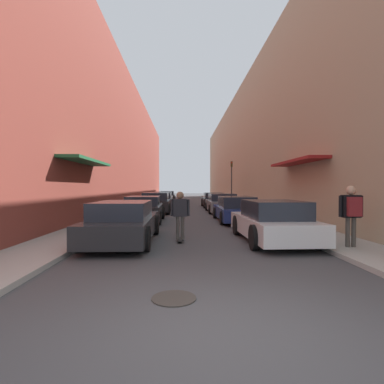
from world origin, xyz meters
TOP-DOWN VIEW (x-y plane):
  - ground at (0.00, 22.85)m, footprint 125.65×125.65m
  - curb_strip_left at (-4.26, 28.56)m, footprint 1.80×57.12m
  - curb_strip_right at (4.26, 28.56)m, footprint 1.80×57.12m
  - building_row_left at (-7.16, 28.55)m, footprint 4.90×57.12m
  - building_row_right at (7.16, 28.55)m, footprint 4.90×57.12m
  - parked_car_left_0 at (-2.34, 6.02)m, footprint 1.96×4.81m
  - parked_car_left_1 at (-2.42, 11.60)m, footprint 1.91×4.36m
  - parked_car_left_2 at (-2.27, 16.95)m, footprint 1.99×4.45m
  - parked_car_left_3 at (-2.23, 22.53)m, footprint 1.86×4.23m
  - parked_car_left_4 at (-2.40, 27.76)m, footprint 1.93×4.72m
  - parked_car_left_5 at (-2.33, 33.34)m, footprint 1.94×4.08m
  - parked_car_right_0 at (2.40, 5.94)m, footprint 1.99×4.35m
  - parked_car_right_1 at (2.24, 11.66)m, footprint 1.94×4.81m
  - parked_car_right_2 at (2.25, 17.20)m, footprint 2.04×4.63m
  - parked_car_right_3 at (2.21, 22.60)m, footprint 1.88×4.72m
  - skateboarder at (-0.55, 6.07)m, footprint 0.61×0.78m
  - manhole_cover at (-0.62, 1.15)m, footprint 0.70×0.70m
  - traffic_light at (3.72, 21.90)m, footprint 0.16×0.22m
  - pedestrian at (4.09, 4.44)m, footprint 0.67×0.37m

SIDE VIEW (x-z plane):
  - ground at x=0.00m, z-range 0.00..0.00m
  - manhole_cover at x=-0.62m, z-range 0.00..0.02m
  - curb_strip_left at x=-4.26m, z-range 0.00..0.12m
  - curb_strip_right at x=4.26m, z-range 0.00..0.12m
  - parked_car_right_1 at x=2.24m, z-range -0.03..1.25m
  - parked_car_left_3 at x=-2.23m, z-range -0.02..1.25m
  - parked_car_right_2 at x=2.25m, z-range -0.03..1.28m
  - parked_car_right_3 at x=2.21m, z-range -0.01..1.27m
  - parked_car_left_5 at x=-2.33m, z-range -0.01..1.27m
  - parked_car_left_4 at x=-2.40m, z-range -0.02..1.28m
  - parked_car_left_0 at x=-2.34m, z-range -0.02..1.28m
  - parked_car_left_1 at x=-2.42m, z-range -0.01..1.28m
  - parked_car_right_0 at x=2.40m, z-range -0.02..1.30m
  - parked_car_left_2 at x=-2.27m, z-range -0.02..1.36m
  - skateboarder at x=-0.55m, z-range 0.18..1.78m
  - pedestrian at x=4.09m, z-range 0.33..1.99m
  - traffic_light at x=3.72m, z-range 0.55..4.37m
  - building_row_right at x=7.16m, z-range 0.00..11.61m
  - building_row_left at x=-7.16m, z-range 0.00..11.90m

